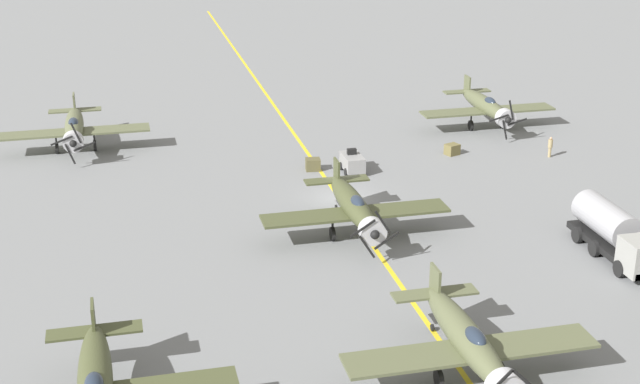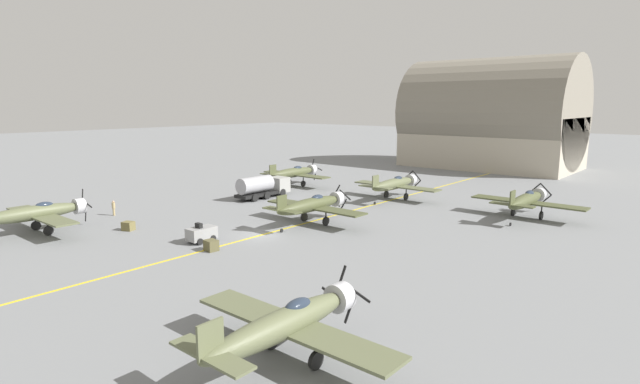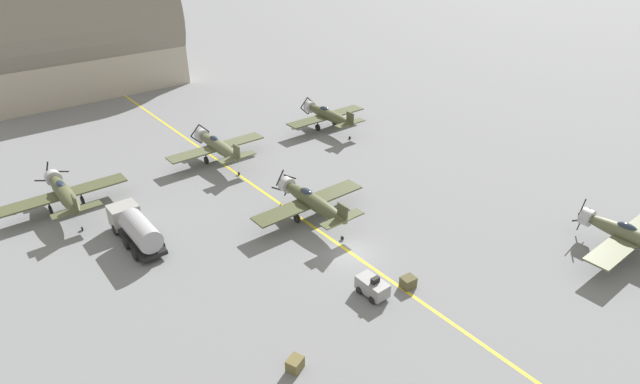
{
  "view_description": "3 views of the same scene",
  "coord_description": "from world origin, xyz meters",
  "px_view_note": "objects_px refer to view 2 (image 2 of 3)",
  "views": [
    {
      "loc": [
        14.96,
        56.66,
        23.21
      ],
      "look_at": [
        2.11,
        2.74,
        1.76
      ],
      "focal_mm": 50.0,
      "sensor_mm": 36.0,
      "label": 1
    },
    {
      "loc": [
        34.03,
        -31.52,
        12.36
      ],
      "look_at": [
        0.16,
        8.3,
        3.04
      ],
      "focal_mm": 28.0,
      "sensor_mm": 36.0,
      "label": 2
    },
    {
      "loc": [
        -24.25,
        -26.17,
        25.89
      ],
      "look_at": [
        2.24,
        6.95,
        2.22
      ],
      "focal_mm": 28.0,
      "sensor_mm": 36.0,
      "label": 3
    }
  ],
  "objects_px": {
    "airplane_far_left": "(294,173)",
    "airplane_far_center": "(395,184)",
    "airplane_near_right": "(287,323)",
    "airplane_near_left": "(37,213)",
    "tow_tractor": "(201,233)",
    "ground_crew_walking": "(114,207)",
    "hangar": "(491,121)",
    "airplane_mid_center": "(313,205)",
    "supply_crate_by_tanker": "(211,245)",
    "airplane_far_right": "(527,200)",
    "fuel_tanker": "(263,186)",
    "supply_crate_mid_lane": "(128,226)"
  },
  "relations": [
    {
      "from": "airplane_far_center",
      "to": "supply_crate_mid_lane",
      "type": "xyz_separation_m",
      "value": [
        -11.33,
        -30.9,
        -1.57
      ]
    },
    {
      "from": "airplane_mid_center",
      "to": "tow_tractor",
      "type": "bearing_deg",
      "value": -104.67
    },
    {
      "from": "airplane_near_left",
      "to": "airplane_far_left",
      "type": "distance_m",
      "value": 36.41
    },
    {
      "from": "airplane_near_right",
      "to": "airplane_far_left",
      "type": "distance_m",
      "value": 52.27
    },
    {
      "from": "airplane_mid_center",
      "to": "hangar",
      "type": "bearing_deg",
      "value": 94.77
    },
    {
      "from": "airplane_mid_center",
      "to": "tow_tractor",
      "type": "distance_m",
      "value": 12.14
    },
    {
      "from": "airplane_near_right",
      "to": "ground_crew_walking",
      "type": "xyz_separation_m",
      "value": [
        -37.06,
        10.45,
        -1.09
      ]
    },
    {
      "from": "airplane_far_right",
      "to": "airplane_near_left",
      "type": "bearing_deg",
      "value": -126.06
    },
    {
      "from": "fuel_tanker",
      "to": "airplane_near_left",
      "type": "bearing_deg",
      "value": -96.37
    },
    {
      "from": "ground_crew_walking",
      "to": "hangar",
      "type": "relative_size",
      "value": 0.05
    },
    {
      "from": "airplane_near_right",
      "to": "airplane_far_center",
      "type": "xyz_separation_m",
      "value": [
        -18.32,
        38.98,
        0.0
      ]
    },
    {
      "from": "hangar",
      "to": "ground_crew_walking",
      "type": "bearing_deg",
      "value": -102.07
    },
    {
      "from": "airplane_mid_center",
      "to": "airplane_far_center",
      "type": "relative_size",
      "value": 1.0
    },
    {
      "from": "fuel_tanker",
      "to": "hangar",
      "type": "distance_m",
      "value": 52.78
    },
    {
      "from": "airplane_near_right",
      "to": "tow_tractor",
      "type": "relative_size",
      "value": 4.62
    },
    {
      "from": "airplane_mid_center",
      "to": "airplane_far_right",
      "type": "xyz_separation_m",
      "value": [
        16.01,
        16.98,
        0.0
      ]
    },
    {
      "from": "airplane_far_left",
      "to": "fuel_tanker",
      "type": "bearing_deg",
      "value": -58.74
    },
    {
      "from": "airplane_near_right",
      "to": "hangar",
      "type": "xyz_separation_m",
      "value": [
        -22.21,
        79.89,
        6.89
      ]
    },
    {
      "from": "tow_tractor",
      "to": "fuel_tanker",
      "type": "bearing_deg",
      "value": 122.04
    },
    {
      "from": "supply_crate_by_tanker",
      "to": "fuel_tanker",
      "type": "bearing_deg",
      "value": 126.35
    },
    {
      "from": "airplane_mid_center",
      "to": "tow_tractor",
      "type": "relative_size",
      "value": 4.62
    },
    {
      "from": "airplane_near_left",
      "to": "hangar",
      "type": "bearing_deg",
      "value": 82.57
    },
    {
      "from": "tow_tractor",
      "to": "supply_crate_mid_lane",
      "type": "height_order",
      "value": "tow_tractor"
    },
    {
      "from": "airplane_near_right",
      "to": "airplane_near_left",
      "type": "distance_m",
      "value": 35.22
    },
    {
      "from": "airplane_near_right",
      "to": "ground_crew_walking",
      "type": "bearing_deg",
      "value": 169.42
    },
    {
      "from": "supply_crate_by_tanker",
      "to": "airplane_far_left",
      "type": "bearing_deg",
      "value": 121.34
    },
    {
      "from": "fuel_tanker",
      "to": "hangar",
      "type": "relative_size",
      "value": 0.26
    },
    {
      "from": "airplane_mid_center",
      "to": "airplane_far_center",
      "type": "bearing_deg",
      "value": 92.67
    },
    {
      "from": "tow_tractor",
      "to": "airplane_far_center",
      "type": "bearing_deg",
      "value": 85.29
    },
    {
      "from": "airplane_near_right",
      "to": "airplane_near_left",
      "type": "height_order",
      "value": "airplane_near_left"
    },
    {
      "from": "airplane_far_right",
      "to": "airplane_near_left",
      "type": "xyz_separation_m",
      "value": [
        -33.6,
        -37.01,
        0.0
      ]
    },
    {
      "from": "supply_crate_mid_lane",
      "to": "airplane_near_right",
      "type": "bearing_deg",
      "value": -15.24
    },
    {
      "from": "airplane_near_right",
      "to": "supply_crate_by_tanker",
      "type": "xyz_separation_m",
      "value": [
        -17.84,
        9.1,
        -1.55
      ]
    },
    {
      "from": "ground_crew_walking",
      "to": "supply_crate_by_tanker",
      "type": "bearing_deg",
      "value": -4.02
    },
    {
      "from": "airplane_near_right",
      "to": "airplane_mid_center",
      "type": "distance_m",
      "value": 28.08
    },
    {
      "from": "airplane_near_right",
      "to": "airplane_far_right",
      "type": "distance_m",
      "value": 38.91
    },
    {
      "from": "airplane_far_right",
      "to": "ground_crew_walking",
      "type": "xyz_separation_m",
      "value": [
        -35.49,
        -28.42,
        -1.09
      ]
    },
    {
      "from": "supply_crate_by_tanker",
      "to": "hangar",
      "type": "xyz_separation_m",
      "value": [
        -4.37,
        70.79,
        8.44
      ]
    },
    {
      "from": "airplane_far_right",
      "to": "airplane_far_left",
      "type": "relative_size",
      "value": 1.0
    },
    {
      "from": "airplane_mid_center",
      "to": "airplane_far_right",
      "type": "bearing_deg",
      "value": 46.89
    },
    {
      "from": "airplane_far_left",
      "to": "airplane_far_center",
      "type": "bearing_deg",
      "value": 14.16
    },
    {
      "from": "airplane_mid_center",
      "to": "ground_crew_walking",
      "type": "bearing_deg",
      "value": -149.34
    },
    {
      "from": "ground_crew_walking",
      "to": "fuel_tanker",
      "type": "bearing_deg",
      "value": 74.97
    },
    {
      "from": "airplane_far_right",
      "to": "airplane_near_right",
      "type": "bearing_deg",
      "value": -81.51
    },
    {
      "from": "airplane_mid_center",
      "to": "airplane_near_left",
      "type": "bearing_deg",
      "value": -131.07
    },
    {
      "from": "airplane_far_center",
      "to": "tow_tractor",
      "type": "bearing_deg",
      "value": -81.68
    },
    {
      "from": "airplane_near_right",
      "to": "airplane_far_right",
      "type": "xyz_separation_m",
      "value": [
        -1.57,
        38.88,
        0.0
      ]
    },
    {
      "from": "supply_crate_by_tanker",
      "to": "hangar",
      "type": "relative_size",
      "value": 0.04
    },
    {
      "from": "airplane_near_right",
      "to": "airplane_far_right",
      "type": "height_order",
      "value": "airplane_near_right"
    },
    {
      "from": "airplane_far_left",
      "to": "supply_crate_by_tanker",
      "type": "xyz_separation_m",
      "value": [
        17.77,
        -29.17,
        -1.55
      ]
    }
  ]
}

